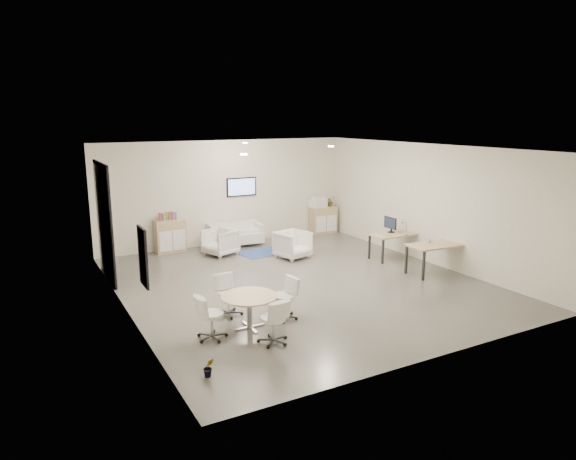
% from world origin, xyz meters
% --- Properties ---
extents(room_shell, '(9.60, 10.60, 4.80)m').
position_xyz_m(room_shell, '(0.00, 0.00, 1.60)').
color(room_shell, '#504E49').
rests_on(room_shell, ground).
extents(glass_door, '(0.09, 1.90, 2.85)m').
position_xyz_m(glass_door, '(-3.95, 2.51, 1.50)').
color(glass_door, black).
rests_on(glass_door, room_shell).
extents(artwork, '(0.05, 0.54, 1.04)m').
position_xyz_m(artwork, '(-3.97, -1.60, 1.55)').
color(artwork, black).
rests_on(artwork, room_shell).
extents(wall_tv, '(0.98, 0.06, 0.58)m').
position_xyz_m(wall_tv, '(0.50, 4.46, 1.75)').
color(wall_tv, black).
rests_on(wall_tv, room_shell).
extents(ceiling_spots, '(3.14, 4.14, 0.03)m').
position_xyz_m(ceiling_spots, '(-0.20, 0.83, 3.18)').
color(ceiling_spots, '#FFEAC6').
rests_on(ceiling_spots, room_shell).
extents(sideboard_left, '(0.86, 0.45, 0.97)m').
position_xyz_m(sideboard_left, '(-1.88, 4.25, 0.48)').
color(sideboard_left, tan).
rests_on(sideboard_left, room_shell).
extents(sideboard_right, '(0.91, 0.44, 0.91)m').
position_xyz_m(sideboard_right, '(3.40, 4.25, 0.45)').
color(sideboard_right, tan).
rests_on(sideboard_right, room_shell).
extents(books, '(0.50, 0.14, 0.22)m').
position_xyz_m(books, '(-1.93, 4.26, 1.08)').
color(books, red).
rests_on(books, sideboard_left).
extents(printer, '(0.55, 0.47, 0.36)m').
position_xyz_m(printer, '(3.19, 4.26, 1.08)').
color(printer, white).
rests_on(printer, sideboard_right).
extents(loveseat, '(1.66, 0.92, 0.60)m').
position_xyz_m(loveseat, '(0.11, 4.09, 0.33)').
color(loveseat, white).
rests_on(loveseat, room_shell).
extents(blue_rug, '(1.55, 1.13, 0.01)m').
position_xyz_m(blue_rug, '(0.51, 2.91, 0.01)').
color(blue_rug, navy).
rests_on(blue_rug, room_shell).
extents(armchair_left, '(0.98, 1.01, 0.83)m').
position_xyz_m(armchair_left, '(-0.71, 3.27, 0.41)').
color(armchair_left, white).
rests_on(armchair_left, room_shell).
extents(armchair_right, '(0.98, 0.94, 0.84)m').
position_xyz_m(armchair_right, '(0.95, 1.98, 0.42)').
color(armchair_right, white).
rests_on(armchair_right, room_shell).
extents(desk_rear, '(1.38, 0.71, 0.72)m').
position_xyz_m(desk_rear, '(3.43, 0.59, 0.64)').
color(desk_rear, tan).
rests_on(desk_rear, room_shell).
extents(desk_front, '(1.50, 0.82, 0.76)m').
position_xyz_m(desk_front, '(3.42, -1.00, 0.68)').
color(desk_front, tan).
rests_on(desk_front, room_shell).
extents(monitor, '(0.20, 0.50, 0.44)m').
position_xyz_m(monitor, '(3.39, 0.74, 0.95)').
color(monitor, black).
rests_on(monitor, desk_rear).
extents(round_table, '(1.06, 1.06, 0.64)m').
position_xyz_m(round_table, '(-2.15, -1.92, 0.56)').
color(round_table, tan).
rests_on(round_table, room_shell).
extents(meeting_chairs, '(2.22, 2.22, 0.82)m').
position_xyz_m(meeting_chairs, '(-2.15, -1.92, 0.41)').
color(meeting_chairs, white).
rests_on(meeting_chairs, room_shell).
extents(plant_cabinet, '(0.33, 0.36, 0.26)m').
position_xyz_m(plant_cabinet, '(3.68, 4.24, 1.04)').
color(plant_cabinet, '#3F7F3F').
rests_on(plant_cabinet, sideboard_right).
extents(plant_floor, '(0.21, 0.33, 0.14)m').
position_xyz_m(plant_floor, '(-3.47, -3.31, 0.07)').
color(plant_floor, '#3F7F3F').
rests_on(plant_floor, room_shell).
extents(cup, '(0.13, 0.11, 0.12)m').
position_xyz_m(cup, '(3.38, -0.79, 0.81)').
color(cup, white).
rests_on(cup, desk_front).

